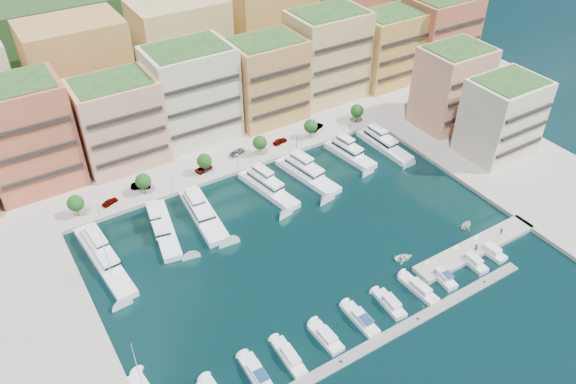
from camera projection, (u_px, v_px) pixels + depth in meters
name	position (u px, v px, depth m)	size (l,w,h in m)	color
ground	(304.00, 240.00, 123.89)	(400.00, 400.00, 0.00)	black
north_quay	(189.00, 120.00, 165.62)	(220.00, 64.00, 2.00)	#9E998E
east_quay	(522.00, 172.00, 144.54)	(34.00, 76.00, 2.00)	#9E998E
hillside	(133.00, 62.00, 197.93)	(240.00, 40.00, 58.00)	#1B3A17
south_pontoon	(380.00, 341.00, 102.43)	(72.00, 2.20, 0.35)	gray
finger_pier	(475.00, 249.00, 121.68)	(32.00, 5.00, 2.00)	#9E998E
apartment_1	(27.00, 135.00, 131.70)	(20.00, 16.50, 26.80)	#CD5844
apartment_2	(119.00, 122.00, 140.38)	(20.00, 15.50, 22.80)	#E0A37D
apartment_3	(192.00, 93.00, 149.64)	(22.00, 16.50, 25.80)	beige
apartment_4	(267.00, 80.00, 158.14)	(20.00, 15.50, 23.80)	tan
apartment_5	(327.00, 55.00, 167.81)	(22.00, 16.50, 26.80)	#E0C276
apartment_6	(387.00, 48.00, 176.92)	(20.00, 15.50, 22.80)	tan
apartment_7	(439.00, 34.00, 183.36)	(22.00, 16.50, 24.80)	#CD5844
apartment_east_a	(452.00, 87.00, 155.88)	(18.00, 14.50, 22.80)	#E0A37D
apartment_east_b	(502.00, 117.00, 144.37)	(18.00, 14.50, 20.80)	beige
backblock_1	(81.00, 75.00, 153.46)	(26.00, 18.00, 30.00)	tan
backblock_2	(182.00, 51.00, 166.06)	(26.00, 18.00, 30.00)	#E0C276
backblock_3	(269.00, 31.00, 178.66)	(26.00, 18.00, 30.00)	tan
backblock_4	(345.00, 13.00, 191.25)	(26.00, 18.00, 30.00)	#CD5844
tree_0	(75.00, 203.00, 126.75)	(3.80, 3.80, 5.65)	#473323
tree_1	(143.00, 181.00, 133.47)	(3.80, 3.80, 5.65)	#473323
tree_2	(204.00, 161.00, 140.19)	(3.80, 3.80, 5.65)	#473323
tree_3	(260.00, 143.00, 146.91)	(3.80, 3.80, 5.65)	#473323
tree_4	(311.00, 126.00, 153.63)	(3.80, 3.80, 5.65)	#473323
tree_5	(357.00, 111.00, 160.35)	(3.80, 3.80, 5.65)	#473323
lamppost_0	(97.00, 206.00, 127.44)	(0.30, 0.30, 4.20)	black
lamppost_1	(171.00, 181.00, 135.00)	(0.30, 0.30, 4.20)	black
lamppost_2	(237.00, 159.00, 142.56)	(0.30, 0.30, 4.20)	black
lamppost_3	(297.00, 139.00, 150.12)	(0.30, 0.30, 4.20)	black
lamppost_4	(350.00, 121.00, 157.68)	(0.30, 0.30, 4.20)	black
yacht_0	(102.00, 256.00, 118.22)	(6.04, 25.69, 7.30)	white
yacht_1	(163.00, 227.00, 125.88)	(7.76, 20.73, 7.30)	white
yacht_2	(202.00, 212.00, 129.80)	(6.69, 21.01, 7.30)	white
yacht_3	(267.00, 186.00, 137.70)	(7.26, 19.58, 7.30)	white
yacht_4	(306.00, 173.00, 142.30)	(7.97, 20.33, 7.30)	white
yacht_5	(349.00, 152.00, 149.68)	(6.32, 16.38, 7.30)	white
yacht_6	(383.00, 143.00, 153.33)	(4.96, 18.83, 7.30)	white
cruiser_1	(257.00, 374.00, 96.12)	(3.01, 8.77, 2.66)	white
cruiser_2	(289.00, 357.00, 98.90)	(2.76, 9.02, 2.55)	white
cruiser_3	(326.00, 338.00, 102.25)	(3.11, 7.79, 2.55)	white
cruiser_4	(361.00, 320.00, 105.56)	(2.69, 8.74, 2.66)	white
cruiser_5	(390.00, 304.00, 108.61)	(3.10, 7.83, 2.55)	white
cruiser_6	(419.00, 289.00, 111.71)	(3.02, 9.26, 2.55)	white
cruiser_7	(442.00, 277.00, 114.36)	(3.14, 7.44, 2.66)	white
cruiser_8	(472.00, 261.00, 117.96)	(2.78, 7.69, 2.55)	white
cruiser_9	(491.00, 251.00, 120.35)	(2.96, 7.32, 2.55)	white
sailboat_2	(113.00, 278.00, 114.39)	(3.23, 8.45, 13.20)	white
tender_3	(465.00, 225.00, 127.21)	(1.48, 1.72, 0.91)	beige
tender_0	(404.00, 258.00, 119.00)	(2.91, 4.08, 0.84)	white
tender_2	(467.00, 225.00, 127.41)	(2.63, 3.68, 0.76)	silver
car_0	(110.00, 202.00, 132.13)	(1.58, 3.92, 1.34)	gray
car_1	(141.00, 186.00, 137.02)	(1.63, 4.67, 1.54)	gray
car_2	(204.00, 168.00, 143.02)	(2.20, 4.77, 1.33)	gray
car_3	(237.00, 152.00, 149.00)	(1.90, 4.68, 1.36)	gray
car_4	(280.00, 141.00, 153.24)	(1.71, 4.25, 1.45)	gray
car_5	(317.00, 127.00, 159.09)	(1.58, 4.54, 1.50)	gray
person_0	(476.00, 248.00, 119.18)	(0.72, 0.47, 1.98)	#242649
person_1	(501.00, 231.00, 123.55)	(0.80, 0.62, 1.65)	#503430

